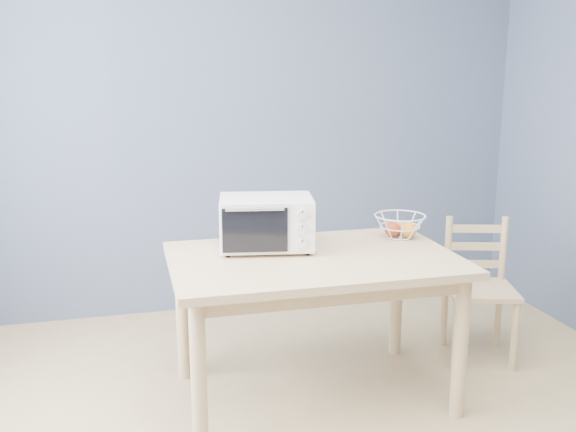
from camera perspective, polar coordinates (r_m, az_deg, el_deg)
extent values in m
cube|color=#4E596D|center=(4.38, -4.41, 8.34)|extent=(4.00, 0.01, 2.60)
cube|color=#D0B27D|center=(3.17, 2.29, -3.92)|extent=(1.40, 0.90, 0.04)
cylinder|color=#D0B27D|center=(2.85, -7.94, -14.14)|extent=(0.07, 0.07, 0.71)
cylinder|color=#D0B27D|center=(3.21, 15.07, -11.27)|extent=(0.07, 0.07, 0.71)
cylinder|color=#D0B27D|center=(3.53, -9.36, -8.75)|extent=(0.07, 0.07, 0.71)
cylinder|color=#D0B27D|center=(3.82, 9.63, -7.02)|extent=(0.07, 0.07, 0.71)
cube|color=white|center=(3.24, -1.94, -0.52)|extent=(0.51, 0.39, 0.26)
cube|color=black|center=(3.24, -3.03, -0.58)|extent=(0.34, 0.32, 0.20)
cube|color=black|center=(3.08, -2.95, -1.28)|extent=(0.31, 0.06, 0.22)
cylinder|color=silver|center=(3.04, -2.97, 0.57)|extent=(0.28, 0.06, 0.01)
cube|color=white|center=(3.10, 1.24, -1.12)|extent=(0.13, 0.03, 0.24)
cylinder|color=black|center=(3.16, -5.39, -3.50)|extent=(0.02, 0.02, 0.02)
cylinder|color=black|center=(3.17, 1.73, -3.36)|extent=(0.02, 0.02, 0.02)
cylinder|color=black|center=(3.38, -5.33, -2.36)|extent=(0.02, 0.02, 0.02)
cylinder|color=black|center=(3.40, 1.30, -2.24)|extent=(0.02, 0.02, 0.02)
cylinder|color=silver|center=(3.07, 1.27, 0.13)|extent=(0.05, 0.02, 0.05)
cylinder|color=silver|center=(3.09, 1.26, -1.18)|extent=(0.05, 0.02, 0.05)
cylinder|color=silver|center=(3.11, 1.26, -2.47)|extent=(0.05, 0.02, 0.05)
torus|color=silver|center=(3.51, 9.94, 0.04)|extent=(0.35, 0.35, 0.01)
torus|color=silver|center=(3.52, 9.90, -0.91)|extent=(0.28, 0.28, 0.01)
torus|color=silver|center=(3.54, 9.87, -1.85)|extent=(0.16, 0.16, 0.01)
sphere|color=#B42B18|center=(3.52, 9.26, -1.16)|extent=(0.09, 0.09, 0.09)
sphere|color=orange|center=(3.53, 10.68, -1.24)|extent=(0.08, 0.08, 0.08)
sphere|color=#D08150|center=(3.58, 9.62, -1.01)|extent=(0.08, 0.08, 0.08)
cube|color=#D0B27D|center=(3.85, 16.72, -6.29)|extent=(0.47, 0.47, 0.03)
cylinder|color=#D0B27D|center=(3.74, 14.68, -10.26)|extent=(0.04, 0.04, 0.40)
cylinder|color=#D0B27D|center=(3.82, 19.50, -10.08)|extent=(0.04, 0.04, 0.40)
cylinder|color=#D0B27D|center=(4.03, 13.71, -8.47)|extent=(0.04, 0.04, 0.40)
cylinder|color=#D0B27D|center=(4.11, 18.18, -8.35)|extent=(0.04, 0.04, 0.40)
cylinder|color=#D0B27D|center=(3.90, 14.02, -2.93)|extent=(0.04, 0.04, 0.40)
cylinder|color=#D0B27D|center=(3.98, 18.59, -2.91)|extent=(0.04, 0.04, 0.40)
cube|color=#D0B27D|center=(3.96, 16.25, -4.12)|extent=(0.31, 0.11, 0.04)
cube|color=#D0B27D|center=(3.93, 16.35, -2.61)|extent=(0.31, 0.11, 0.04)
cube|color=#D0B27D|center=(3.91, 16.45, -1.09)|extent=(0.31, 0.11, 0.04)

